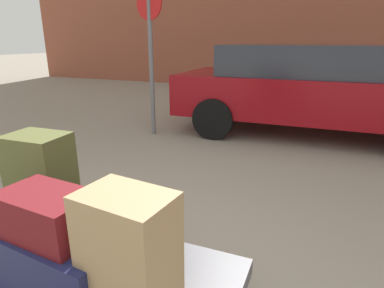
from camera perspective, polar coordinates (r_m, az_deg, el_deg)
The scene contains 8 objects.
luggage_cart at distance 1.91m, azimuth -15.02°, elevation -22.81°, with size 1.37×0.82×0.34m.
duffel_bag_navy_front_left at distance 1.71m, azimuth -22.83°, elevation -19.04°, with size 0.66×0.30×0.33m, color #191E47.
duffel_bag_black_rear_left at distance 1.84m, azimuth -12.61°, elevation -15.36°, with size 0.52×0.31×0.32m, color black.
suitcase_tan_front_right at distance 1.37m, azimuth -10.90°, elevation -20.47°, with size 0.35×0.24×0.63m, color #9E7F56.
suitcase_olive_center at distance 2.07m, azimuth -24.61°, elevation -7.35°, with size 0.32×0.24×0.66m, color #4C5128.
duffel_bag_maroon_topmost_pile at distance 1.57m, azimuth -24.02°, elevation -11.16°, with size 0.41×0.26×0.20m, color maroon.
parked_car at distance 5.63m, azimuth 20.10°, elevation 9.30°, with size 4.33×1.98×1.42m.
no_parking_sign at distance 5.25m, azimuth -7.28°, elevation 16.77°, with size 0.49×0.14×2.27m.
Camera 1 is at (0.95, -1.11, 1.50)m, focal length 30.37 mm.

